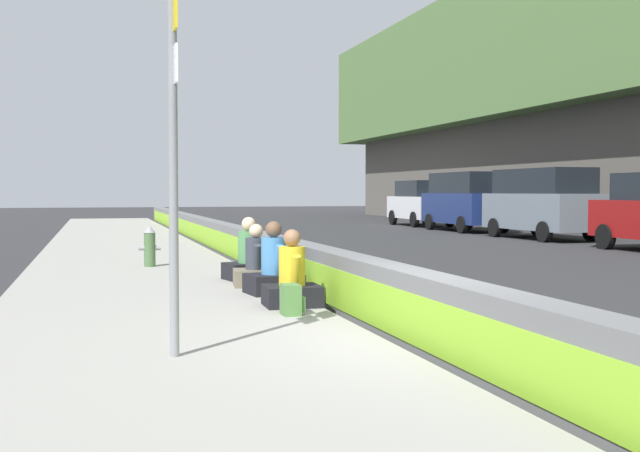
{
  "coord_description": "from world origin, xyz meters",
  "views": [
    {
      "loc": [
        -7.77,
        3.45,
        1.74
      ],
      "look_at": [
        5.49,
        -0.37,
        1.13
      ],
      "focal_mm": 43.86,
      "sensor_mm": 36.0,
      "label": 1
    }
  ],
  "objects_px": {
    "seated_person_middle": "(274,271)",
    "seated_person_far": "(249,260)",
    "route_sign_post": "(174,142)",
    "parked_car_fourth": "(542,202)",
    "parked_car_midline": "(466,200)",
    "seated_person_rear": "(256,267)",
    "seated_person_foreground": "(292,282)",
    "backpack": "(292,300)",
    "parked_car_far": "(421,202)",
    "fire_hydrant": "(150,246)"
  },
  "relations": [
    {
      "from": "fire_hydrant",
      "to": "seated_person_foreground",
      "type": "height_order",
      "value": "seated_person_foreground"
    },
    {
      "from": "backpack",
      "to": "seated_person_rear",
      "type": "bearing_deg",
      "value": -3.2
    },
    {
      "from": "route_sign_post",
      "to": "seated_person_rear",
      "type": "relative_size",
      "value": 3.42
    },
    {
      "from": "route_sign_post",
      "to": "parked_car_fourth",
      "type": "distance_m",
      "value": 22.96
    },
    {
      "from": "fire_hydrant",
      "to": "seated_person_rear",
      "type": "bearing_deg",
      "value": -159.3
    },
    {
      "from": "seated_person_foreground",
      "to": "parked_car_midline",
      "type": "relative_size",
      "value": 0.21
    },
    {
      "from": "parked_car_midline",
      "to": "parked_car_far",
      "type": "relative_size",
      "value": 1.05
    },
    {
      "from": "parked_car_fourth",
      "to": "parked_car_midline",
      "type": "xyz_separation_m",
      "value": [
        5.87,
        0.09,
        0.0
      ]
    },
    {
      "from": "fire_hydrant",
      "to": "backpack",
      "type": "distance_m",
      "value": 7.29
    },
    {
      "from": "backpack",
      "to": "route_sign_post",
      "type": "bearing_deg",
      "value": 141.7
    },
    {
      "from": "seated_person_middle",
      "to": "parked_car_midline",
      "type": "bearing_deg",
      "value": -34.04
    },
    {
      "from": "backpack",
      "to": "parked_car_midline",
      "type": "xyz_separation_m",
      "value": [
        21.18,
        -13.1,
        1.02
      ]
    },
    {
      "from": "route_sign_post",
      "to": "seated_person_far",
      "type": "height_order",
      "value": "route_sign_post"
    },
    {
      "from": "seated_person_middle",
      "to": "fire_hydrant",
      "type": "bearing_deg",
      "value": 17.41
    },
    {
      "from": "seated_person_rear",
      "to": "parked_car_fourth",
      "type": "distance_m",
      "value": 17.8
    },
    {
      "from": "seated_person_rear",
      "to": "parked_car_midline",
      "type": "bearing_deg",
      "value": -35.69
    },
    {
      "from": "seated_person_middle",
      "to": "parked_car_far",
      "type": "distance_m",
      "value": 27.81
    },
    {
      "from": "seated_person_middle",
      "to": "parked_car_midline",
      "type": "distance_m",
      "value": 22.98
    },
    {
      "from": "parked_car_fourth",
      "to": "seated_person_foreground",
      "type": "bearing_deg",
      "value": 138.21
    },
    {
      "from": "fire_hydrant",
      "to": "parked_car_far",
      "type": "height_order",
      "value": "parked_car_far"
    },
    {
      "from": "seated_person_far",
      "to": "backpack",
      "type": "relative_size",
      "value": 2.84
    },
    {
      "from": "seated_person_far",
      "to": "backpack",
      "type": "height_order",
      "value": "seated_person_far"
    },
    {
      "from": "route_sign_post",
      "to": "backpack",
      "type": "xyz_separation_m",
      "value": [
        2.15,
        -1.7,
        -1.88
      ]
    },
    {
      "from": "fire_hydrant",
      "to": "parked_car_far",
      "type": "relative_size",
      "value": 0.18
    },
    {
      "from": "parked_car_far",
      "to": "seated_person_far",
      "type": "bearing_deg",
      "value": 149.75
    },
    {
      "from": "seated_person_middle",
      "to": "seated_person_far",
      "type": "xyz_separation_m",
      "value": [
        2.01,
        0.01,
        0.0
      ]
    },
    {
      "from": "seated_person_foreground",
      "to": "route_sign_post",
      "type": "bearing_deg",
      "value": 146.97
    },
    {
      "from": "parked_car_fourth",
      "to": "parked_car_midline",
      "type": "bearing_deg",
      "value": 0.88
    },
    {
      "from": "seated_person_foreground",
      "to": "parked_car_far",
      "type": "bearing_deg",
      "value": -26.95
    },
    {
      "from": "route_sign_post",
      "to": "seated_person_foreground",
      "type": "xyz_separation_m",
      "value": [
        2.92,
        -1.9,
        -1.74
      ]
    },
    {
      "from": "fire_hydrant",
      "to": "backpack",
      "type": "bearing_deg",
      "value": -169.52
    },
    {
      "from": "backpack",
      "to": "parked_car_fourth",
      "type": "xyz_separation_m",
      "value": [
        15.3,
        -13.19,
        1.02
      ]
    },
    {
      "from": "seated_person_far",
      "to": "backpack",
      "type": "bearing_deg",
      "value": 176.72
    },
    {
      "from": "parked_car_midline",
      "to": "seated_person_middle",
      "type": "bearing_deg",
      "value": 145.96
    },
    {
      "from": "seated_person_middle",
      "to": "parked_car_fourth",
      "type": "xyz_separation_m",
      "value": [
        13.16,
        -12.94,
        0.86
      ]
    },
    {
      "from": "seated_person_rear",
      "to": "parked_car_far",
      "type": "distance_m",
      "value": 26.93
    },
    {
      "from": "route_sign_post",
      "to": "parked_car_midline",
      "type": "distance_m",
      "value": 27.64
    },
    {
      "from": "seated_person_foreground",
      "to": "seated_person_middle",
      "type": "bearing_deg",
      "value": -2.01
    },
    {
      "from": "seated_person_far",
      "to": "parked_car_midline",
      "type": "height_order",
      "value": "parked_car_midline"
    },
    {
      "from": "seated_person_rear",
      "to": "backpack",
      "type": "relative_size",
      "value": 2.63
    },
    {
      "from": "fire_hydrant",
      "to": "seated_person_rear",
      "type": "xyz_separation_m",
      "value": [
        -3.98,
        -1.5,
        -0.12
      ]
    },
    {
      "from": "route_sign_post",
      "to": "parked_car_far",
      "type": "height_order",
      "value": "route_sign_post"
    },
    {
      "from": "route_sign_post",
      "to": "seated_person_middle",
      "type": "distance_m",
      "value": 5.02
    },
    {
      "from": "seated_person_far",
      "to": "parked_car_midline",
      "type": "bearing_deg",
      "value": -37.08
    },
    {
      "from": "seated_person_foreground",
      "to": "parked_car_fourth",
      "type": "relative_size",
      "value": 0.21
    },
    {
      "from": "parked_car_midline",
      "to": "parked_car_far",
      "type": "distance_m",
      "value": 5.49
    },
    {
      "from": "seated_person_middle",
      "to": "route_sign_post",
      "type": "bearing_deg",
      "value": 155.64
    },
    {
      "from": "backpack",
      "to": "parked_car_far",
      "type": "height_order",
      "value": "parked_car_far"
    },
    {
      "from": "seated_person_foreground",
      "to": "parked_car_fourth",
      "type": "distance_m",
      "value": 19.52
    },
    {
      "from": "seated_person_rear",
      "to": "parked_car_far",
      "type": "xyz_separation_m",
      "value": [
        23.47,
        -13.18,
        0.72
      ]
    }
  ]
}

